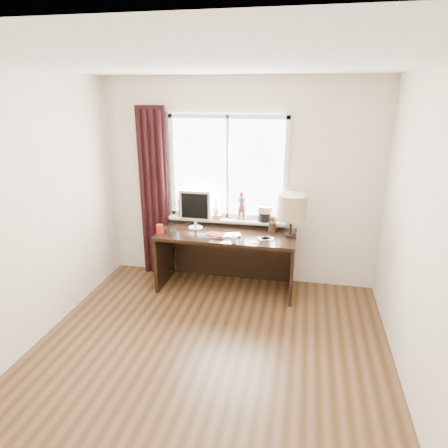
% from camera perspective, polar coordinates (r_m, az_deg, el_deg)
% --- Properties ---
extents(floor, '(3.50, 4.00, 0.00)m').
position_cam_1_polar(floor, '(3.88, -3.23, -20.27)').
color(floor, brown).
rests_on(floor, ground).
extents(ceiling, '(3.50, 4.00, 0.00)m').
position_cam_1_polar(ceiling, '(3.02, -4.19, 21.72)').
color(ceiling, white).
rests_on(ceiling, wall_back).
extents(wall_back, '(3.50, 0.00, 2.60)m').
position_cam_1_polar(wall_back, '(5.10, 2.28, 5.82)').
color(wall_back, beige).
rests_on(wall_back, ground).
extents(wall_front, '(3.50, 0.00, 2.60)m').
position_cam_1_polar(wall_front, '(1.67, -24.20, -26.52)').
color(wall_front, beige).
rests_on(wall_front, ground).
extents(wall_left, '(0.00, 4.00, 2.60)m').
position_cam_1_polar(wall_left, '(4.04, -28.38, 0.01)').
color(wall_left, beige).
rests_on(wall_left, ground).
extents(wall_right, '(0.00, 4.00, 2.60)m').
position_cam_1_polar(wall_right, '(3.26, 27.66, -4.02)').
color(wall_right, beige).
rests_on(wall_right, ground).
extents(laptop, '(0.39, 0.32, 0.03)m').
position_cam_1_polar(laptop, '(4.81, 0.44, -1.64)').
color(laptop, silver).
rests_on(laptop, desk).
extents(mug, '(0.12, 0.12, 0.09)m').
position_cam_1_polar(mug, '(4.61, 1.44, -2.20)').
color(mug, white).
rests_on(mug, desk).
extents(red_cup, '(0.08, 0.08, 0.11)m').
position_cam_1_polar(red_cup, '(4.97, -9.13, -0.71)').
color(red_cup, '#9F1D0E').
rests_on(red_cup, desk).
extents(window, '(1.52, 0.20, 1.40)m').
position_cam_1_polar(window, '(5.07, 0.66, 5.87)').
color(window, white).
rests_on(window, ground).
extents(curtain, '(0.38, 0.09, 2.25)m').
position_cam_1_polar(curtain, '(5.35, -9.99, 4.14)').
color(curtain, black).
rests_on(curtain, floor).
extents(desk, '(1.70, 0.70, 0.75)m').
position_cam_1_polar(desk, '(5.10, 0.54, -3.53)').
color(desk, black).
rests_on(desk, floor).
extents(monitor, '(0.40, 0.18, 0.49)m').
position_cam_1_polar(monitor, '(5.03, -4.16, 2.39)').
color(monitor, beige).
rests_on(monitor, desk).
extents(notebook_stack, '(0.24, 0.18, 0.03)m').
position_cam_1_polar(notebook_stack, '(4.82, -1.20, -1.58)').
color(notebook_stack, beige).
rests_on(notebook_stack, desk).
extents(brush_holder, '(0.09, 0.09, 0.25)m').
position_cam_1_polar(brush_holder, '(5.00, 6.90, -0.39)').
color(brush_holder, black).
rests_on(brush_holder, desk).
extents(icon_frame, '(0.10, 0.04, 0.13)m').
position_cam_1_polar(icon_frame, '(5.11, 7.03, 0.07)').
color(icon_frame, gold).
rests_on(icon_frame, desk).
extents(table_lamp, '(0.35, 0.35, 0.52)m').
position_cam_1_polar(table_lamp, '(4.77, 9.65, 2.34)').
color(table_lamp, black).
rests_on(table_lamp, desk).
extents(loose_papers, '(0.34, 0.34, 0.00)m').
position_cam_1_polar(loose_papers, '(4.73, 5.32, -2.23)').
color(loose_papers, white).
rests_on(loose_papers, desk).
extents(desk_cables, '(0.56, 0.42, 0.01)m').
position_cam_1_polar(desk_cables, '(4.79, 3.68, -1.92)').
color(desk_cables, black).
rests_on(desk_cables, desk).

